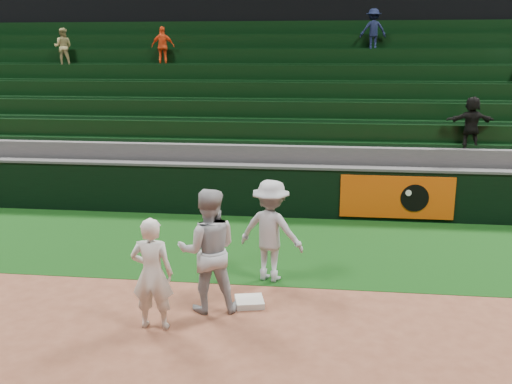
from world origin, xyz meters
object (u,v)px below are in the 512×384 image
(baserunner, at_px, (208,250))
(base_coach, at_px, (271,231))
(first_baseman, at_px, (152,274))
(first_base, at_px, (249,302))

(baserunner, bearing_deg, base_coach, -134.77)
(first_baseman, bearing_deg, base_coach, -129.18)
(first_base, relative_size, baserunner, 0.23)
(first_base, bearing_deg, base_coach, 77.57)
(baserunner, bearing_deg, first_base, -171.05)
(first_baseman, xyz_separation_m, base_coach, (1.50, 1.97, 0.07))
(first_base, bearing_deg, first_baseman, -144.23)
(baserunner, relative_size, base_coach, 1.08)
(first_base, height_order, first_baseman, first_baseman)
(first_baseman, height_order, base_coach, base_coach)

